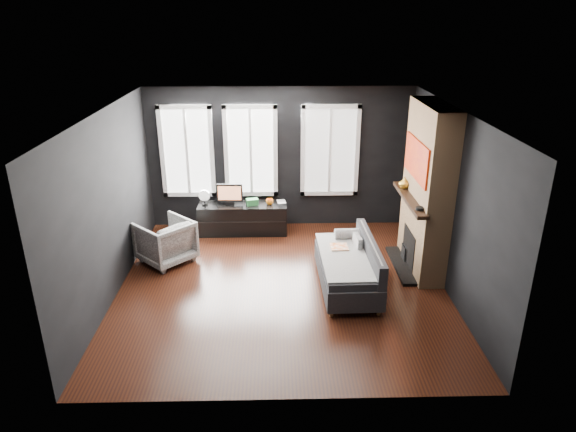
{
  "coord_description": "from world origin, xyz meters",
  "views": [
    {
      "loc": [
        -0.08,
        -6.98,
        3.99
      ],
      "look_at": [
        0.1,
        0.3,
        1.05
      ],
      "focal_mm": 32.0,
      "sensor_mm": 36.0,
      "label": 1
    }
  ],
  "objects_px": {
    "sofa": "(347,264)",
    "mug": "(270,201)",
    "book": "(277,197)",
    "armchair": "(165,239)",
    "media_console": "(243,218)",
    "mantel_vase": "(404,183)",
    "monitor": "(230,193)"
  },
  "relations": [
    {
      "from": "armchair",
      "to": "mantel_vase",
      "type": "distance_m",
      "value": 4.11
    },
    {
      "from": "mug",
      "to": "monitor",
      "type": "bearing_deg",
      "value": 176.3
    },
    {
      "from": "mug",
      "to": "mantel_vase",
      "type": "bearing_deg",
      "value": -24.39
    },
    {
      "from": "monitor",
      "to": "mantel_vase",
      "type": "bearing_deg",
      "value": -16.93
    },
    {
      "from": "armchair",
      "to": "media_console",
      "type": "bearing_deg",
      "value": 178.44
    },
    {
      "from": "armchair",
      "to": "book",
      "type": "height_order",
      "value": "armchair"
    },
    {
      "from": "mug",
      "to": "book",
      "type": "bearing_deg",
      "value": 38.74
    },
    {
      "from": "armchair",
      "to": "monitor",
      "type": "height_order",
      "value": "monitor"
    },
    {
      "from": "mug",
      "to": "book",
      "type": "xyz_separation_m",
      "value": [
        0.14,
        0.12,
        0.04
      ]
    },
    {
      "from": "media_console",
      "to": "mug",
      "type": "bearing_deg",
      "value": -3.28
    },
    {
      "from": "sofa",
      "to": "mantel_vase",
      "type": "relative_size",
      "value": 9.35
    },
    {
      "from": "armchair",
      "to": "media_console",
      "type": "height_order",
      "value": "armchair"
    },
    {
      "from": "armchair",
      "to": "mantel_vase",
      "type": "relative_size",
      "value": 4.21
    },
    {
      "from": "sofa",
      "to": "book",
      "type": "relative_size",
      "value": 8.44
    },
    {
      "from": "armchair",
      "to": "mantel_vase",
      "type": "bearing_deg",
      "value": 136.35
    },
    {
      "from": "media_console",
      "to": "book",
      "type": "relative_size",
      "value": 7.77
    },
    {
      "from": "media_console",
      "to": "mantel_vase",
      "type": "height_order",
      "value": "mantel_vase"
    },
    {
      "from": "mug",
      "to": "mantel_vase",
      "type": "xyz_separation_m",
      "value": [
        2.25,
        -1.02,
        0.68
      ]
    },
    {
      "from": "mug",
      "to": "book",
      "type": "distance_m",
      "value": 0.19
    },
    {
      "from": "media_console",
      "to": "mug",
      "type": "relative_size",
      "value": 12.14
    },
    {
      "from": "sofa",
      "to": "book",
      "type": "xyz_separation_m",
      "value": [
        -1.05,
        2.23,
        0.29
      ]
    },
    {
      "from": "sofa",
      "to": "media_console",
      "type": "bearing_deg",
      "value": 127.3
    },
    {
      "from": "media_console",
      "to": "book",
      "type": "bearing_deg",
      "value": 7.41
    },
    {
      "from": "sofa",
      "to": "armchair",
      "type": "xyz_separation_m",
      "value": [
        -2.94,
        0.94,
        0.02
      ]
    },
    {
      "from": "sofa",
      "to": "monitor",
      "type": "distance_m",
      "value": 2.94
    },
    {
      "from": "armchair",
      "to": "media_console",
      "type": "relative_size",
      "value": 0.49
    },
    {
      "from": "media_console",
      "to": "book",
      "type": "distance_m",
      "value": 0.77
    },
    {
      "from": "sofa",
      "to": "mug",
      "type": "bearing_deg",
      "value": 118.19
    },
    {
      "from": "sofa",
      "to": "monitor",
      "type": "bearing_deg",
      "value": 130.65
    },
    {
      "from": "mug",
      "to": "mantel_vase",
      "type": "distance_m",
      "value": 2.57
    },
    {
      "from": "media_console",
      "to": "mantel_vase",
      "type": "distance_m",
      "value": 3.14
    },
    {
      "from": "armchair",
      "to": "monitor",
      "type": "distance_m",
      "value": 1.62
    }
  ]
}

